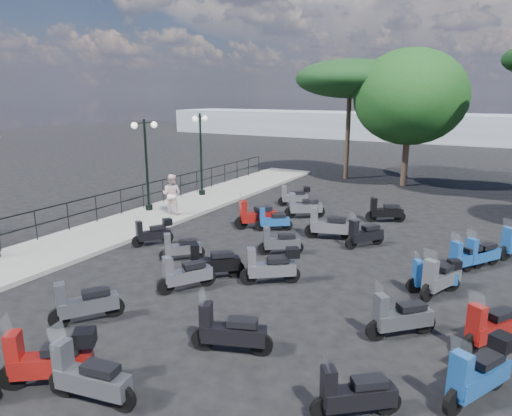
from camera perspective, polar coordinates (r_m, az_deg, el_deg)
The scene contains 34 objects.
ground at distance 13.41m, azimuth -3.22°, elevation -8.99°, with size 120.00×120.00×0.00m, color black.
sidewalk at distance 19.47m, azimuth -14.72°, elevation -1.78°, with size 3.00×30.00×0.15m, color slate.
railing at distance 20.05m, azimuth -17.94°, elevation 0.87°, with size 0.04×26.04×1.10m.
lamp_post_1 at distance 20.72m, azimuth -13.56°, elevation 5.95°, with size 0.64×1.11×4.03m.
lamp_post_2 at distance 23.49m, azimuth -6.91°, elevation 7.33°, with size 0.39×1.22×4.15m.
pedestrian_far at distance 20.04m, azimuth -10.49°, elevation 1.70°, with size 0.85×0.66×1.75m, color beige.
scooter_1 at distance 11.62m, azimuth -20.64°, elevation -11.15°, with size 1.08×1.49×1.37m.
scooter_2 at distance 14.98m, azimuth -9.37°, elevation -4.96°, with size 1.11×1.11×1.18m.
scooter_3 at distance 16.61m, azimuth -12.74°, elevation -3.06°, with size 0.95×1.33×1.19m.
scooter_4 at distance 17.88m, azimuth 2.13°, elevation -1.60°, with size 1.26×0.96×1.19m.
scooter_5 at distance 21.88m, azimuth 4.87°, elevation 1.44°, with size 1.41×0.96×1.25m.
scooter_8 at distance 12.70m, azimuth -8.83°, elevation -8.23°, with size 1.00×1.48×1.34m.
scooter_9 at distance 15.29m, azimuth 2.98°, elevation -4.31°, with size 1.31×0.99×1.23m.
scooter_10 at distance 18.20m, azimuth 0.03°, elevation -0.96°, with size 1.39×1.43×1.50m.
scooter_11 at distance 19.80m, azimuth 5.99°, elevation 0.13°, with size 1.53×1.13×1.42m.
scooter_12 at distance 9.53m, azimuth -24.35°, elevation -16.93°, with size 1.54×1.24×1.44m.
scooter_13 at distance 8.89m, azimuth -20.23°, elevation -19.34°, with size 1.75×0.62×1.40m.
scooter_14 at distance 13.34m, azimuth -5.42°, elevation -6.88°, with size 1.38×1.29×1.42m.
scooter_15 at distance 12.96m, azimuth 1.88°, elevation -7.32°, with size 1.48×1.18×1.38m.
scooter_16 at distance 16.42m, azimuth 13.38°, elevation -3.26°, with size 1.04×1.43×1.32m.
scooter_17 at distance 17.02m, azimuth 9.06°, elevation -2.22°, with size 1.84×0.78×1.49m.
scooter_19 at distance 9.77m, azimuth -3.32°, elevation -15.20°, with size 1.66×0.81×1.38m.
scooter_20 at distance 10.78m, azimuth 17.56°, elevation -12.94°, with size 1.29×1.27×1.36m.
scooter_21 at distance 13.19m, azimuth 22.03°, elevation -8.14°, with size 0.88×1.70×1.43m.
scooter_22 at distance 13.36m, azimuth 21.39°, elevation -7.98°, with size 1.30×1.00×1.20m.
scooter_23 at distance 19.81m, azimuth 15.79°, elevation -0.43°, with size 1.52×0.93×1.33m.
scooter_25 at distance 8.28m, azimuth 12.19°, elevation -21.89°, with size 1.29×1.06×1.26m.
scooter_26 at distance 9.26m, azimuth 26.09°, elevation -18.11°, with size 1.03×1.65×1.43m.
scooter_27 at distance 11.06m, azimuth 27.29°, elevation -13.12°, with size 1.07×1.55×1.41m.
scooter_28 at distance 15.69m, azimuth 26.30°, elevation -5.22°, with size 1.01×1.44×1.31m.
scooter_31 at distance 15.19m, azimuth 24.75°, elevation -5.66°, with size 1.01×1.44×1.31m.
broadleaf_tree at distance 27.57m, azimuth 18.71°, elevation 12.99°, with size 6.27×6.27×7.72m.
pine_2 at distance 29.09m, azimuth 11.71°, elevation 15.52°, with size 6.63×6.63×7.28m.
distant_hills at distance 55.90m, azimuth 22.68°, elevation 9.22°, with size 70.00×8.00×3.00m, color gray.
Camera 1 is at (6.67, -10.37, 5.26)m, focal length 32.00 mm.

